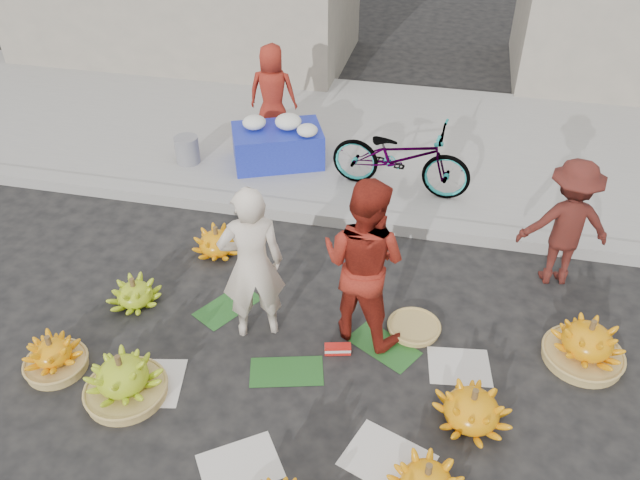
% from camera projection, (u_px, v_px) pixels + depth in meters
% --- Properties ---
extents(ground, '(80.00, 80.00, 0.00)m').
position_uv_depth(ground, '(303.00, 357.00, 5.69)').
color(ground, black).
rests_on(ground, ground).
extents(curb, '(40.00, 0.25, 0.15)m').
position_uv_depth(curb, '(348.00, 218.00, 7.38)').
color(curb, gray).
rests_on(curb, ground).
extents(sidewalk, '(40.00, 4.00, 0.12)m').
position_uv_depth(sidewalk, '(374.00, 140.00, 9.04)').
color(sidewalk, gray).
rests_on(sidewalk, ground).
extents(newspaper_scatter, '(3.20, 1.80, 0.00)m').
position_uv_depth(newspaper_scatter, '(279.00, 428.00, 5.06)').
color(newspaper_scatter, silver).
rests_on(newspaper_scatter, ground).
extents(banana_leaves, '(2.00, 1.00, 0.00)m').
position_uv_depth(banana_leaves, '(298.00, 340.00, 5.87)').
color(banana_leaves, '#1A4E1B').
rests_on(banana_leaves, ground).
extents(banana_bunch_0, '(0.55, 0.55, 0.39)m').
position_uv_depth(banana_bunch_0, '(53.00, 356.00, 5.49)').
color(banana_bunch_0, '#A48445').
rests_on(banana_bunch_0, ground).
extents(banana_bunch_1, '(0.68, 0.68, 0.47)m').
position_uv_depth(banana_bunch_1, '(123.00, 378.00, 5.23)').
color(banana_bunch_1, '#A48445').
rests_on(banana_bunch_1, ground).
extents(banana_bunch_4, '(0.81, 0.81, 0.39)m').
position_uv_depth(banana_bunch_4, '(472.00, 408.00, 5.01)').
color(banana_bunch_4, '#F49F0C').
rests_on(banana_bunch_4, ground).
extents(banana_bunch_5, '(0.70, 0.70, 0.48)m').
position_uv_depth(banana_bunch_5, '(587.00, 343.00, 5.55)').
color(banana_bunch_5, '#A48445').
rests_on(banana_bunch_5, ground).
extents(banana_bunch_6, '(0.63, 0.63, 0.32)m').
position_uv_depth(banana_bunch_6, '(135.00, 293.00, 6.21)').
color(banana_bunch_6, '#81AA18').
rests_on(banana_bunch_6, ground).
extents(banana_bunch_7, '(0.68, 0.68, 0.35)m').
position_uv_depth(banana_bunch_7, '(217.00, 242.00, 6.88)').
color(banana_bunch_7, '#F49F0C').
rests_on(banana_bunch_7, ground).
extents(basket_spare, '(0.64, 0.64, 0.06)m').
position_uv_depth(basket_spare, '(414.00, 328.00, 5.96)').
color(basket_spare, '#A48445').
rests_on(basket_spare, ground).
extents(incense_stack, '(0.25, 0.13, 0.10)m').
position_uv_depth(incense_stack, '(338.00, 349.00, 5.70)').
color(incense_stack, red).
rests_on(incense_stack, ground).
extents(vendor_cream, '(0.68, 0.58, 1.59)m').
position_uv_depth(vendor_cream, '(252.00, 265.00, 5.51)').
color(vendor_cream, beige).
rests_on(vendor_cream, ground).
extents(vendor_red, '(0.96, 0.85, 1.66)m').
position_uv_depth(vendor_red, '(364.00, 262.00, 5.49)').
color(vendor_red, maroon).
rests_on(vendor_red, ground).
extents(man_striped, '(0.98, 0.66, 1.40)m').
position_uv_depth(man_striped, '(567.00, 224.00, 6.20)').
color(man_striped, maroon).
rests_on(man_striped, ground).
extents(flower_table, '(1.34, 1.11, 0.67)m').
position_uv_depth(flower_table, '(278.00, 144.00, 8.23)').
color(flower_table, '#1924A3').
rests_on(flower_table, sidewalk).
extents(grey_bucket, '(0.32, 0.32, 0.36)m').
position_uv_depth(grey_bucket, '(187.00, 150.00, 8.29)').
color(grey_bucket, slate).
rests_on(grey_bucket, sidewalk).
extents(flower_vendor, '(0.70, 0.50, 1.35)m').
position_uv_depth(flower_vendor, '(273.00, 93.00, 8.57)').
color(flower_vendor, maroon).
rests_on(flower_vendor, sidewalk).
extents(bicycle, '(0.82, 1.79, 0.91)m').
position_uv_depth(bicycle, '(401.00, 157.00, 7.57)').
color(bicycle, gray).
rests_on(bicycle, sidewalk).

